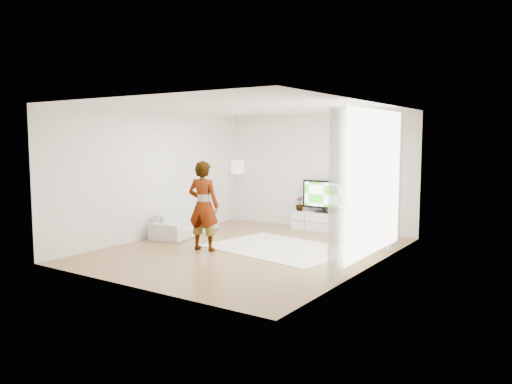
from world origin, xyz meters
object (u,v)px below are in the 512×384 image
Objects in this scene: media_console at (323,222)px; player at (203,206)px; floor_lamp at (237,170)px; television at (324,195)px; rug at (280,248)px; sofa at (185,223)px.

media_console is 3.50m from player.
floor_lamp is (-2.49, -0.06, 1.17)m from media_console.
television reaches higher than rug.
rug is at bearing -100.99° from sofa.
sofa is at bearing 179.92° from rug.
television is 2.45m from rug.
sofa reaches higher than rug.
sofa is 2.47m from floor_lamp.
media_console is at bearing 1.49° from floor_lamp.
sofa is (-2.38, -2.26, 0.06)m from media_console.
floor_lamp is (-1.52, 3.23, 0.50)m from player.
floor_lamp is at bearing -76.11° from player.
television is 0.68× the size of floor_lamp.
player reaches higher than sofa.
sofa is (-1.41, 1.03, -0.62)m from player.
television is (0.00, 0.03, 0.64)m from media_console.
floor_lamp is at bearing -177.87° from television.
rug is 1.45× the size of sofa.
floor_lamp is (-0.11, 2.20, 1.11)m from sofa.
sofa is 1.15× the size of floor_lamp.
sofa is at bearing -136.49° from media_console.
media_console is 3.29m from sofa.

